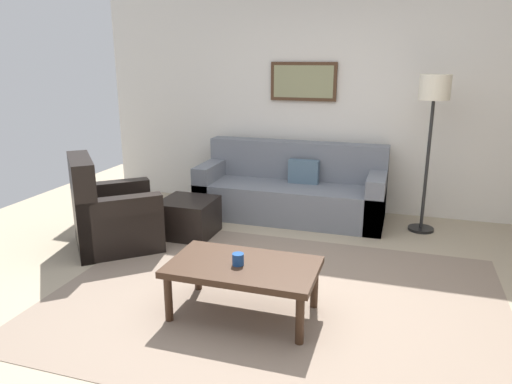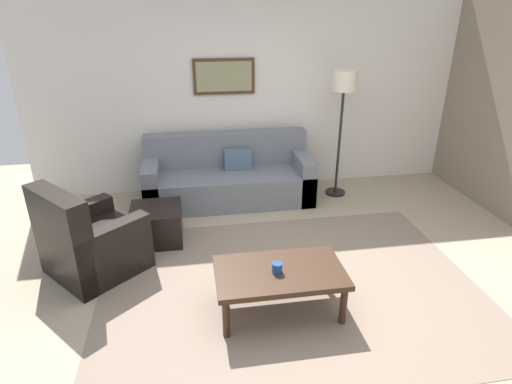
{
  "view_description": "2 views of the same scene",
  "coord_description": "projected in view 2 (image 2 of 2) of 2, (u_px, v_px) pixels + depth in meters",
  "views": [
    {
      "loc": [
        0.89,
        -3.34,
        1.88
      ],
      "look_at": [
        -0.2,
        0.11,
        0.85
      ],
      "focal_mm": 33.33,
      "sensor_mm": 36.0,
      "label": 1
    },
    {
      "loc": [
        -0.85,
        -3.23,
        2.48
      ],
      "look_at": [
        -0.27,
        0.33,
        0.87
      ],
      "focal_mm": 29.68,
      "sensor_mm": 36.0,
      "label": 2
    }
  ],
  "objects": [
    {
      "name": "armchair_leather",
      "position": [
        88.0,
        246.0,
        4.15
      ],
      "size": [
        1.13,
        1.13,
        0.95
      ],
      "color": "black",
      "rests_on": "ground_plane"
    },
    {
      "name": "ground_plane",
      "position": [
        290.0,
        287.0,
        4.05
      ],
      "size": [
        8.0,
        8.0,
        0.0
      ],
      "primitive_type": "plane",
      "color": "tan"
    },
    {
      "name": "ottoman",
      "position": [
        157.0,
        224.0,
        4.77
      ],
      "size": [
        0.56,
        0.56,
        0.4
      ],
      "primitive_type": "cube",
      "color": "black",
      "rests_on": "ground_plane"
    },
    {
      "name": "lamp_standing",
      "position": [
        343.0,
        94.0,
        5.46
      ],
      "size": [
        0.32,
        0.32,
        1.71
      ],
      "color": "black",
      "rests_on": "ground_plane"
    },
    {
      "name": "couch_main",
      "position": [
        228.0,
        178.0,
        5.78
      ],
      "size": [
        2.21,
        0.85,
        0.88
      ],
      "color": "slate",
      "rests_on": "ground_plane"
    },
    {
      "name": "framed_artwork",
      "position": [
        224.0,
        76.0,
        5.61
      ],
      "size": [
        0.82,
        0.04,
        0.46
      ],
      "color": "#472D1C"
    },
    {
      "name": "coffee_table",
      "position": [
        280.0,
        275.0,
        3.61
      ],
      "size": [
        1.1,
        0.64,
        0.41
      ],
      "color": "#382316",
      "rests_on": "ground_plane"
    },
    {
      "name": "area_rug",
      "position": [
        290.0,
        286.0,
        4.04
      ],
      "size": [
        3.57,
        2.65,
        0.01
      ],
      "primitive_type": "cube",
      "color": "gray",
      "rests_on": "ground_plane"
    },
    {
      "name": "cup",
      "position": [
        277.0,
        268.0,
        3.54
      ],
      "size": [
        0.09,
        0.09,
        0.09
      ],
      "primitive_type": "cylinder",
      "color": "#1E478C",
      "rests_on": "coffee_table"
    },
    {
      "name": "rear_partition",
      "position": [
        249.0,
        89.0,
        5.82
      ],
      "size": [
        6.0,
        0.12,
        2.8
      ],
      "primitive_type": "cube",
      "color": "silver",
      "rests_on": "ground_plane"
    }
  ]
}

